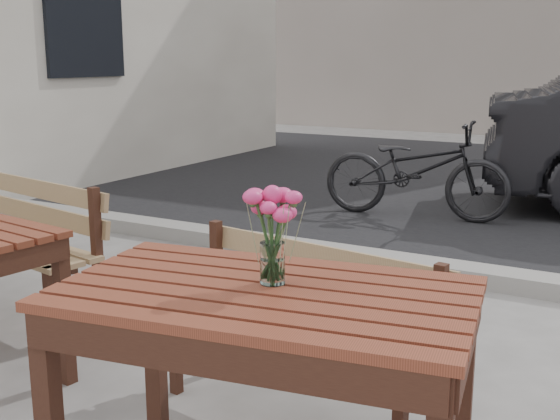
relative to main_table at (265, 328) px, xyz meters
The scene contains 6 objects.
street 4.97m from the main_table, 89.68° to the left, with size 30.00×8.12×0.12m.
main_table is the anchor object (origin of this frame).
main_bench 0.76m from the main_table, 106.47° to the left, with size 1.31×0.56×0.79m.
main_vase 0.34m from the main_table, 93.23° to the left, with size 0.18×0.18×0.32m.
second_bench 2.51m from the main_table, 156.12° to the left, with size 1.42×0.65×0.85m.
bicycle 4.76m from the main_table, 102.54° to the left, with size 0.63×1.80×0.95m, color black.
Camera 1 is at (1.05, -1.69, 1.54)m, focal length 45.00 mm.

